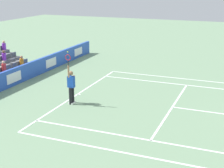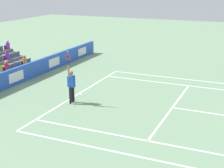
% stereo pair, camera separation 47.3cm
% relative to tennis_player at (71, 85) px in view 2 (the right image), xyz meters
% --- Properties ---
extents(line_baseline, '(10.97, 0.10, 0.01)m').
position_rel_tennis_player_xyz_m(line_baseline, '(-1.47, -0.43, -0.99)').
color(line_baseline, white).
rests_on(line_baseline, ground).
extents(line_service, '(8.23, 0.10, 0.01)m').
position_rel_tennis_player_xyz_m(line_service, '(-1.47, 5.06, -0.99)').
color(line_service, white).
rests_on(line_service, ground).
extents(line_singles_sideline_left, '(0.10, 11.89, 0.01)m').
position_rel_tennis_player_xyz_m(line_singles_sideline_left, '(2.64, 5.52, -0.99)').
color(line_singles_sideline_left, white).
rests_on(line_singles_sideline_left, ground).
extents(line_singles_sideline_right, '(0.10, 11.89, 0.01)m').
position_rel_tennis_player_xyz_m(line_singles_sideline_right, '(-5.59, 5.52, -0.99)').
color(line_singles_sideline_right, white).
rests_on(line_singles_sideline_right, ground).
extents(line_doubles_sideline_left, '(0.10, 11.89, 0.01)m').
position_rel_tennis_player_xyz_m(line_doubles_sideline_left, '(4.01, 5.52, -0.99)').
color(line_doubles_sideline_left, white).
rests_on(line_doubles_sideline_left, ground).
extents(line_doubles_sideline_right, '(0.10, 11.89, 0.01)m').
position_rel_tennis_player_xyz_m(line_doubles_sideline_right, '(-6.96, 5.52, -0.99)').
color(line_doubles_sideline_right, white).
rests_on(line_doubles_sideline_right, ground).
extents(line_centre_mark, '(0.10, 0.20, 0.01)m').
position_rel_tennis_player_xyz_m(line_centre_mark, '(-1.47, -0.33, -0.99)').
color(line_centre_mark, white).
rests_on(line_centre_mark, ground).
extents(sponsor_barrier, '(21.39, 0.22, 1.08)m').
position_rel_tennis_player_xyz_m(sponsor_barrier, '(-1.47, -4.90, -0.45)').
color(sponsor_barrier, blue).
rests_on(sponsor_barrier, ground).
extents(tennis_player, '(0.53, 0.37, 2.85)m').
position_rel_tennis_player_xyz_m(tennis_player, '(0.00, 0.00, 0.00)').
color(tennis_player, black).
rests_on(tennis_player, ground).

